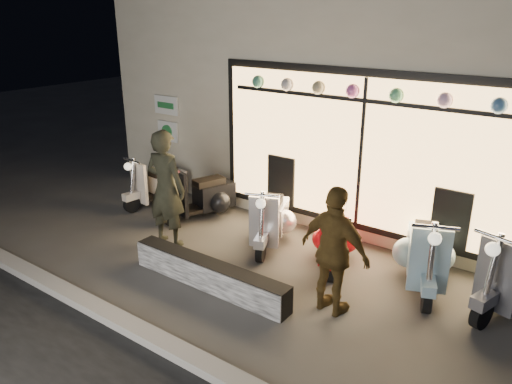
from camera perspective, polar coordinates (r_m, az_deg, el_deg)
ground at (r=7.57m, az=-0.76°, el=-9.25°), size 40.00×40.00×0.00m
kerb at (r=6.31m, az=-12.14°, el=-15.81°), size 40.00×0.25×0.12m
shop_building at (r=11.11m, az=15.08°, el=11.14°), size 10.20×6.23×4.20m
graffiti_barrier at (r=7.15m, az=-5.34°, el=-9.38°), size 2.61×0.28×0.40m
scooter_silver at (r=8.39m, az=1.72°, el=-2.96°), size 0.84×1.45×1.06m
scooter_red at (r=7.87m, az=9.01°, el=-5.21°), size 0.77×1.28×0.94m
scooter_black at (r=9.45m, az=-5.65°, el=-0.34°), size 0.78×1.47×1.05m
scooter_cream at (r=10.25m, az=-10.71°, el=0.96°), size 0.56×1.42×1.01m
scooter_blue at (r=7.57m, az=18.76°, el=-6.50°), size 0.90×1.57×1.14m
man at (r=8.23m, az=-10.25°, el=0.40°), size 0.76×0.55×1.96m
woman at (r=6.37m, az=8.98°, el=-6.77°), size 1.06×0.57×1.72m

